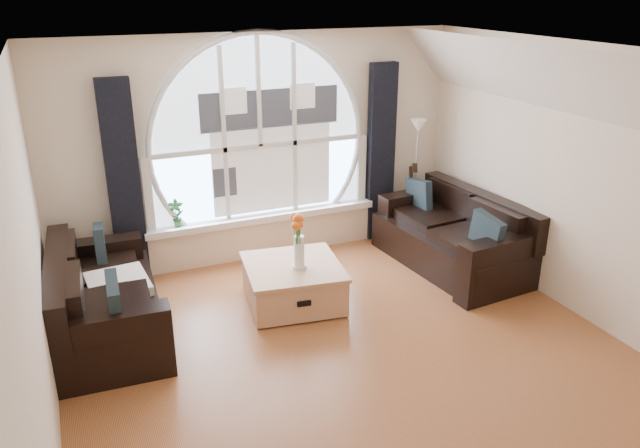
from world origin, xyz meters
The scene contains 20 objects.
ground centered at (0.00, 0.00, 0.00)m, with size 5.00×5.50×0.01m, color brown.
ceiling centered at (0.00, 0.00, 2.70)m, with size 5.00×5.50×0.01m, color silver.
wall_back centered at (0.00, 2.75, 1.35)m, with size 5.00×0.01×2.70m, color beige.
wall_left centered at (-2.50, 0.00, 1.35)m, with size 0.01×5.50×2.70m, color beige.
wall_right centered at (2.50, 0.00, 1.35)m, with size 0.01×5.50×2.70m, color beige.
attic_slope centered at (2.20, 0.00, 2.35)m, with size 0.92×5.50×0.72m, color silver.
arched_window centered at (0.00, 2.72, 1.62)m, with size 2.60×0.06×2.15m, color silver.
window_sill centered at (0.00, 2.65, 0.51)m, with size 2.90×0.22×0.08m, color white.
window_frame centered at (0.00, 2.69, 1.62)m, with size 2.76×0.08×2.15m, color white.
neighbor_house centered at (0.15, 2.71, 1.50)m, with size 1.70×0.02×1.50m, color silver.
curtain_left centered at (-1.60, 2.63, 1.15)m, with size 0.35×0.12×2.30m, color black.
curtain_right centered at (1.60, 2.63, 1.15)m, with size 0.35×0.12×2.30m, color black.
sofa_left centered at (-2.00, 1.48, 0.40)m, with size 0.96×1.92×0.85m, color black.
sofa_right centered at (1.96, 1.47, 0.40)m, with size 0.99×1.97×0.88m, color black.
coffee_chest centered at (-0.12, 1.35, 0.24)m, with size 0.99×0.99×0.48m, color tan.
throw_blanket centered at (-1.86, 1.50, 0.50)m, with size 0.55×0.55×0.10m, color silver.
vase_flowers centered at (-0.08, 1.27, 0.83)m, with size 0.24×0.24×0.70m, color white.
floor_lamp centered at (2.01, 2.42, 0.80)m, with size 0.24×0.24×1.60m, color #B2B2B2.
guitar centered at (1.94, 2.45, 0.53)m, with size 0.36×0.24×1.06m, color brown.
potted_plant centered at (-1.06, 2.65, 0.72)m, with size 0.17×0.12×0.33m, color #1E6023.
Camera 1 is at (-2.19, -4.18, 3.23)m, focal length 34.83 mm.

